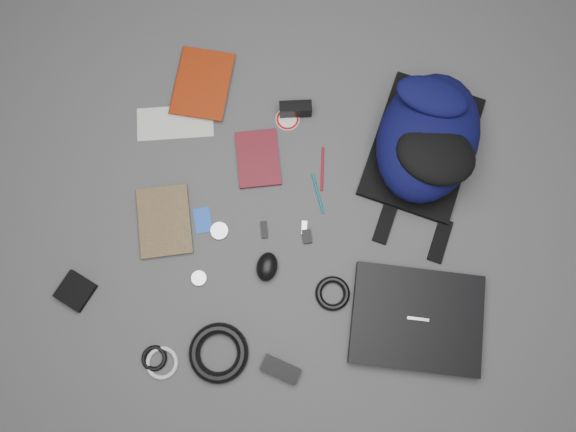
# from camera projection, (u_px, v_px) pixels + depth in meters

# --- Properties ---
(ground) EXTENTS (4.00, 4.00, 0.00)m
(ground) POSITION_uv_depth(u_px,v_px,m) (288.00, 217.00, 1.77)
(ground) COLOR #4F4F51
(ground) RESTS_ON ground
(backpack) EXTENTS (0.41, 0.53, 0.20)m
(backpack) POSITION_uv_depth(u_px,v_px,m) (428.00, 137.00, 1.72)
(backpack) COLOR black
(backpack) RESTS_ON ground
(laptop) EXTENTS (0.39, 0.31, 0.04)m
(laptop) POSITION_uv_depth(u_px,v_px,m) (417.00, 319.00, 1.68)
(laptop) COLOR black
(laptop) RESTS_ON ground
(textbook_red) EXTENTS (0.18, 0.24, 0.03)m
(textbook_red) POSITION_uv_depth(u_px,v_px,m) (176.00, 80.00, 1.85)
(textbook_red) COLOR maroon
(textbook_red) RESTS_ON ground
(comic_book) EXTENTS (0.22, 0.26, 0.02)m
(comic_book) POSITION_uv_depth(u_px,v_px,m) (139.00, 224.00, 1.75)
(comic_book) COLOR #BB930D
(comic_book) RESTS_ON ground
(envelope) EXTENTS (0.27, 0.16, 0.00)m
(envelope) POSITION_uv_depth(u_px,v_px,m) (175.00, 123.00, 1.83)
(envelope) COLOR silver
(envelope) RESTS_ON ground
(dvd_case) EXTENTS (0.18, 0.21, 0.01)m
(dvd_case) POSITION_uv_depth(u_px,v_px,m) (258.00, 158.00, 1.80)
(dvd_case) COLOR #4B0E16
(dvd_case) RESTS_ON ground
(compact_camera) EXTENTS (0.11, 0.06, 0.06)m
(compact_camera) POSITION_uv_depth(u_px,v_px,m) (296.00, 109.00, 1.81)
(compact_camera) COLOR black
(compact_camera) RESTS_ON ground
(sticker_disc) EXTENTS (0.09, 0.09, 0.00)m
(sticker_disc) POSITION_uv_depth(u_px,v_px,m) (288.00, 119.00, 1.83)
(sticker_disc) COLOR white
(sticker_disc) RESTS_ON ground
(pen_teal) EXTENTS (0.06, 0.13, 0.01)m
(pen_teal) POSITION_uv_depth(u_px,v_px,m) (318.00, 194.00, 1.78)
(pen_teal) COLOR #0A5B62
(pen_teal) RESTS_ON ground
(pen_red) EXTENTS (0.02, 0.14, 0.01)m
(pen_red) POSITION_uv_depth(u_px,v_px,m) (322.00, 169.00, 1.80)
(pen_red) COLOR maroon
(pen_red) RESTS_ON ground
(id_badge) EXTENTS (0.08, 0.09, 0.00)m
(id_badge) POSITION_uv_depth(u_px,v_px,m) (203.00, 220.00, 1.76)
(id_badge) COLOR blue
(id_badge) RESTS_ON ground
(usb_black) EXTENTS (0.03, 0.06, 0.01)m
(usb_black) POSITION_uv_depth(u_px,v_px,m) (264.00, 230.00, 1.76)
(usb_black) COLOR black
(usb_black) RESTS_ON ground
(usb_silver) EXTENTS (0.02, 0.04, 0.01)m
(usb_silver) POSITION_uv_depth(u_px,v_px,m) (304.00, 228.00, 1.76)
(usb_silver) COLOR #B1B2B4
(usb_silver) RESTS_ON ground
(key_fob) EXTENTS (0.04, 0.05, 0.01)m
(key_fob) POSITION_uv_depth(u_px,v_px,m) (307.00, 236.00, 1.75)
(key_fob) COLOR black
(key_fob) RESTS_ON ground
(mouse) EXTENTS (0.07, 0.09, 0.05)m
(mouse) POSITION_uv_depth(u_px,v_px,m) (267.00, 267.00, 1.71)
(mouse) COLOR black
(mouse) RESTS_ON ground
(headphone_left) EXTENTS (0.07, 0.07, 0.01)m
(headphone_left) POSITION_uv_depth(u_px,v_px,m) (219.00, 231.00, 1.75)
(headphone_left) COLOR #B4B4B6
(headphone_left) RESTS_ON ground
(headphone_right) EXTENTS (0.06, 0.06, 0.01)m
(headphone_right) POSITION_uv_depth(u_px,v_px,m) (199.00, 278.00, 1.72)
(headphone_right) COLOR #BEBEC0
(headphone_right) RESTS_ON ground
(cable_coil) EXTENTS (0.13, 0.13, 0.02)m
(cable_coil) POSITION_uv_depth(u_px,v_px,m) (333.00, 293.00, 1.71)
(cable_coil) COLOR black
(cable_coil) RESTS_ON ground
(power_brick) EXTENTS (0.12, 0.08, 0.03)m
(power_brick) POSITION_uv_depth(u_px,v_px,m) (281.00, 369.00, 1.66)
(power_brick) COLOR black
(power_brick) RESTS_ON ground
(power_cord_coil) EXTENTS (0.19, 0.19, 0.03)m
(power_cord_coil) POSITION_uv_depth(u_px,v_px,m) (219.00, 353.00, 1.67)
(power_cord_coil) COLOR black
(power_cord_coil) RESTS_ON ground
(pouch) EXTENTS (0.12, 0.12, 0.02)m
(pouch) POSITION_uv_depth(u_px,v_px,m) (76.00, 291.00, 1.71)
(pouch) COLOR black
(pouch) RESTS_ON ground
(earbud_coil) EXTENTS (0.10, 0.10, 0.01)m
(earbud_coil) POSITION_uv_depth(u_px,v_px,m) (154.00, 358.00, 1.67)
(earbud_coil) COLOR black
(earbud_coil) RESTS_ON ground
(white_cable_coil) EXTENTS (0.11, 0.11, 0.01)m
(white_cable_coil) POSITION_uv_depth(u_px,v_px,m) (162.00, 363.00, 1.67)
(white_cable_coil) COLOR silver
(white_cable_coil) RESTS_ON ground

